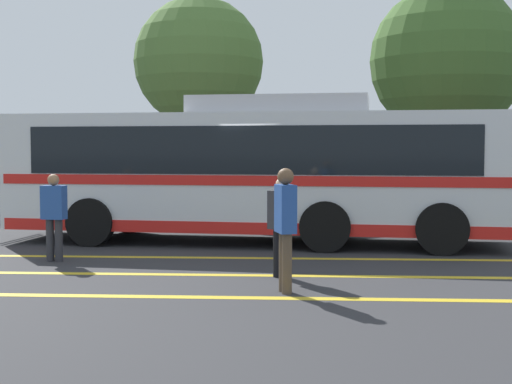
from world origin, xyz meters
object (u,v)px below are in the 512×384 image
(transit_bus, at_px, (257,169))
(pedestrian_1, at_px, (282,221))
(parked_car_1, at_px, (96,194))
(pedestrian_2, at_px, (285,222))
(pedestrian_0, at_px, (54,212))
(tree_2, at_px, (447,61))
(parked_car_2, at_px, (281,193))
(tree_1, at_px, (199,62))
(parked_car_3, at_px, (504,198))

(transit_bus, xyz_separation_m, pedestrian_1, (0.63, -4.13, -0.69))
(pedestrian_1, bearing_deg, parked_car_1, 156.25)
(pedestrian_1, distance_m, pedestrian_2, 1.17)
(transit_bus, relative_size, pedestrian_0, 7.04)
(tree_2, bearing_deg, pedestrian_1, -112.25)
(parked_car_2, distance_m, pedestrian_0, 7.95)
(pedestrian_2, bearing_deg, pedestrian_0, -137.47)
(tree_1, height_order, tree_2, tree_2)
(transit_bus, height_order, parked_car_3, transit_bus)
(pedestrian_0, bearing_deg, tree_1, -86.53)
(pedestrian_2, relative_size, tree_1, 0.25)
(parked_car_1, xyz_separation_m, pedestrian_2, (5.48, -9.78, 0.25))
(parked_car_1, xyz_separation_m, parked_car_2, (5.19, -0.31, 0.05))
(pedestrian_2, bearing_deg, tree_1, 176.60)
(transit_bus, height_order, tree_2, tree_2)
(transit_bus, relative_size, pedestrian_1, 7.02)
(parked_car_2, height_order, pedestrian_1, parked_car_2)
(pedestrian_2, height_order, tree_2, tree_2)
(parked_car_1, relative_size, pedestrian_0, 2.61)
(transit_bus, bearing_deg, pedestrian_1, -164.63)
(parked_car_2, height_order, tree_1, tree_1)
(parked_car_2, bearing_deg, parked_car_1, -96.68)
(parked_car_1, height_order, pedestrian_0, pedestrian_0)
(pedestrian_2, bearing_deg, transit_bus, 171.35)
(tree_2, bearing_deg, pedestrian_0, -130.05)
(transit_bus, height_order, pedestrian_0, transit_bus)
(parked_car_2, bearing_deg, pedestrian_0, -32.43)
(pedestrian_0, bearing_deg, pedestrian_1, 170.62)
(pedestrian_0, relative_size, tree_1, 0.22)
(parked_car_1, relative_size, tree_2, 0.56)
(parked_car_3, xyz_separation_m, pedestrian_2, (-5.71, -9.55, 0.32))
(pedestrian_0, relative_size, tree_2, 0.22)
(parked_car_1, bearing_deg, tree_2, 112.80)
(pedestrian_0, distance_m, tree_1, 11.78)
(parked_car_2, xyz_separation_m, tree_1, (-2.80, 4.11, 4.05))
(pedestrian_0, bearing_deg, parked_car_3, -135.56)
(parked_car_2, relative_size, tree_2, 0.56)
(pedestrian_2, bearing_deg, pedestrian_1, 167.30)
(parked_car_1, bearing_deg, parked_car_3, 92.77)
(tree_1, bearing_deg, tree_2, -1.81)
(transit_bus, bearing_deg, tree_2, -28.28)
(parked_car_3, xyz_separation_m, pedestrian_0, (-9.87, -7.02, 0.21))
(parked_car_2, xyz_separation_m, tree_2, (5.19, 3.86, 3.99))
(parked_car_1, xyz_separation_m, tree_2, (10.39, 3.54, 4.03))
(tree_1, bearing_deg, transit_bus, -73.92)
(pedestrian_2, xyz_separation_m, tree_1, (-3.09, 13.57, 3.84))
(pedestrian_1, xyz_separation_m, tree_1, (-3.02, 12.41, 3.96))
(transit_bus, bearing_deg, parked_car_3, -49.79)
(transit_bus, bearing_deg, parked_car_2, 0.99)
(tree_1, relative_size, tree_2, 0.96)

